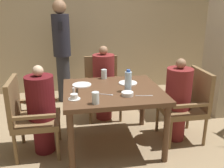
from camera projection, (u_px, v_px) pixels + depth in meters
ground_plane at (113, 144)px, 3.18m from camera, size 16.00×16.00×0.00m
wall_back at (93, 19)px, 4.78m from camera, size 8.00×0.06×2.80m
dining_table at (113, 97)px, 2.98m from camera, size 1.15×1.03×0.74m
chair_left_side at (29, 114)px, 2.86m from camera, size 0.52×0.52×0.92m
diner_in_left_chair at (42, 109)px, 2.87m from camera, size 0.32×0.32×1.07m
chair_far_side at (102, 85)px, 3.88m from camera, size 0.52×0.52×0.92m
diner_in_far_chair at (104, 82)px, 3.72m from camera, size 0.32×0.32×1.13m
chair_right_side at (188, 103)px, 3.18m from camera, size 0.52×0.52×0.92m
diner_in_right_chair at (178, 99)px, 3.14m from camera, size 0.32×0.32×1.08m
standing_host at (62, 49)px, 4.31m from camera, size 0.30×0.33×1.76m
plate_main_left at (128, 83)px, 3.16m from camera, size 0.24×0.24×0.01m
plate_main_right at (82, 85)px, 3.09m from camera, size 0.24×0.24×0.01m
teacup_with_saucer at (74, 97)px, 2.64m from camera, size 0.13×0.13×0.06m
bowl_small at (127, 94)px, 2.74m from camera, size 0.13×0.13×0.04m
water_bottle at (128, 81)px, 2.85m from camera, size 0.08×0.08×0.26m
glass_tall_near at (95, 98)px, 2.51m from camera, size 0.08×0.08×0.13m
glass_tall_mid at (104, 74)px, 3.34m from camera, size 0.08×0.08×0.13m
salt_shaker at (74, 91)px, 2.78m from camera, size 0.03×0.03×0.08m
pepper_shaker at (77, 91)px, 2.78m from camera, size 0.03×0.03×0.07m
fork_beside_plate at (107, 94)px, 2.78m from camera, size 0.17×0.09×0.00m
knife_beside_plate at (145, 96)px, 2.74m from camera, size 0.19×0.04×0.00m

